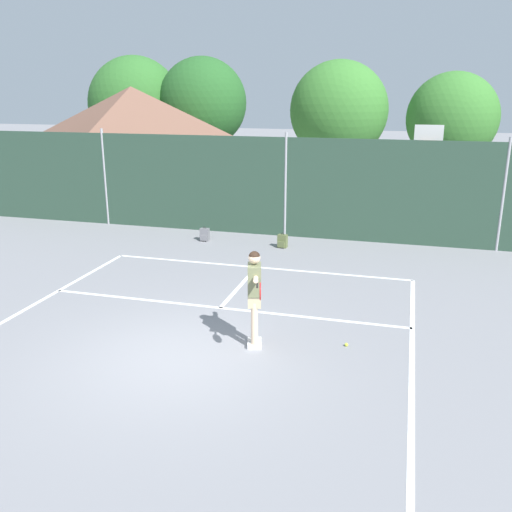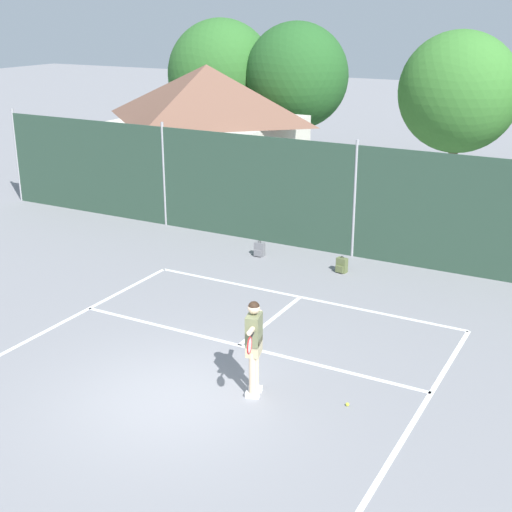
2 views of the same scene
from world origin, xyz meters
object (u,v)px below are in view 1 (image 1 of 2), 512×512
(tennis_ball, at_px, (346,345))
(backpack_olive, at_px, (282,241))
(tennis_player, at_px, (255,291))
(backpack_grey, at_px, (205,235))
(basketball_hoop, at_px, (426,164))

(tennis_ball, height_order, backpack_olive, backpack_olive)
(tennis_ball, xyz_separation_m, backpack_olive, (-2.67, 6.29, 0.16))
(tennis_player, bearing_deg, tennis_ball, 15.04)
(tennis_player, height_order, backpack_grey, tennis_player)
(basketball_hoop, relative_size, tennis_ball, 53.79)
(basketball_hoop, bearing_deg, tennis_player, -107.37)
(basketball_hoop, height_order, tennis_player, basketball_hoop)
(backpack_grey, bearing_deg, tennis_ball, -50.72)
(backpack_grey, bearing_deg, tennis_player, -62.46)
(tennis_ball, distance_m, backpack_grey, 8.28)
(basketball_hoop, distance_m, tennis_ball, 9.77)
(tennis_ball, height_order, backpack_grey, backpack_grey)
(basketball_hoop, relative_size, backpack_grey, 7.67)
(tennis_ball, xyz_separation_m, backpack_grey, (-5.24, 6.41, 0.16))
(basketball_hoop, distance_m, tennis_player, 10.38)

